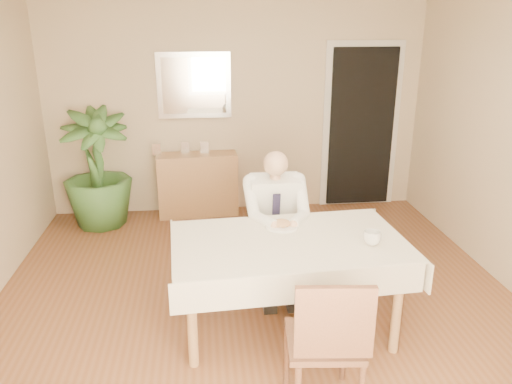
{
  "coord_description": "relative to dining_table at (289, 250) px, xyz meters",
  "views": [
    {
      "loc": [
        -0.42,
        -3.47,
        2.29
      ],
      "look_at": [
        0.0,
        0.35,
        0.95
      ],
      "focal_mm": 35.0,
      "sensor_mm": 36.0,
      "label": 1
    }
  ],
  "objects": [
    {
      "name": "seated_man",
      "position": [
        -0.0,
        0.59,
        0.02
      ],
      "size": [
        0.48,
        0.72,
        1.24
      ],
      "color": "white",
      "rests_on": "ground"
    },
    {
      "name": "photo_frame_right",
      "position": [
        -0.58,
        2.55,
        0.16
      ],
      "size": [
        0.1,
        0.02,
        0.14
      ],
      "primitive_type": "cube",
      "color": "silver",
      "rests_on": "sideboard"
    },
    {
      "name": "dining_table",
      "position": [
        0.0,
        0.0,
        0.0
      ],
      "size": [
        1.77,
        1.11,
        0.75
      ],
      "rotation": [
        0.0,
        0.0,
        0.06
      ],
      "color": "#9D7648",
      "rests_on": "ground"
    },
    {
      "name": "plate",
      "position": [
        -0.01,
        0.25,
        0.09
      ],
      "size": [
        0.26,
        0.26,
        0.02
      ],
      "primitive_type": "cylinder",
      "color": "white",
      "rests_on": "dining_table"
    },
    {
      "name": "food",
      "position": [
        -0.01,
        0.25,
        0.11
      ],
      "size": [
        0.14,
        0.14,
        0.06
      ],
      "primitive_type": "ellipsoid",
      "color": "#9C6E43",
      "rests_on": "dining_table"
    },
    {
      "name": "chair_near",
      "position": [
        0.08,
        -0.9,
        -0.14
      ],
      "size": [
        0.49,
        0.49,
        0.94
      ],
      "rotation": [
        0.0,
        0.0,
        -0.1
      ],
      "color": "#492C1D",
      "rests_on": "ground"
    },
    {
      "name": "chair_far",
      "position": [
        0.0,
        0.88,
        -0.14
      ],
      "size": [
        0.46,
        0.46,
        0.93
      ],
      "rotation": [
        0.0,
        0.0,
        -0.04
      ],
      "color": "#492C1D",
      "rests_on": "ground"
    },
    {
      "name": "potted_palm",
      "position": [
        -1.81,
        2.29,
        0.01
      ],
      "size": [
        0.91,
        0.91,
        1.36
      ],
      "primitive_type": "imported",
      "rotation": [
        0.0,
        0.0,
        0.21
      ],
      "color": "#2F5624",
      "rests_on": "ground"
    },
    {
      "name": "fork",
      "position": [
        -0.05,
        0.19,
        0.11
      ],
      "size": [
        0.01,
        0.13,
        0.01
      ],
      "primitive_type": "cylinder",
      "rotation": [
        1.57,
        0.0,
        0.0
      ],
      "color": "silver",
      "rests_on": "dining_table"
    },
    {
      "name": "photo_frame_center",
      "position": [
        -0.81,
        2.57,
        0.16
      ],
      "size": [
        0.1,
        0.02,
        0.14
      ],
      "primitive_type": "cube",
      "color": "silver",
      "rests_on": "sideboard"
    },
    {
      "name": "knife",
      "position": [
        0.03,
        0.19,
        0.11
      ],
      "size": [
        0.01,
        0.13,
        0.01
      ],
      "primitive_type": "cylinder",
      "rotation": [
        1.57,
        0.0,
        0.0
      ],
      "color": "silver",
      "rests_on": "dining_table"
    },
    {
      "name": "photo_frame_left",
      "position": [
        -1.14,
        2.5,
        0.16
      ],
      "size": [
        0.1,
        0.02,
        0.14
      ],
      "primitive_type": "cube",
      "color": "silver",
      "rests_on": "sideboard"
    },
    {
      "name": "mirror",
      "position": [
        -0.68,
        2.65,
        0.88
      ],
      "size": [
        0.86,
        0.04,
        0.76
      ],
      "color": "silver",
      "rests_on": "room"
    },
    {
      "name": "sideboard",
      "position": [
        -0.68,
        2.5,
        -0.29
      ],
      "size": [
        0.97,
        0.37,
        0.76
      ],
      "primitive_type": "cube",
      "rotation": [
        0.0,
        0.0,
        0.05
      ],
      "color": "#9D7648",
      "rests_on": "ground"
    },
    {
      "name": "window",
      "position": [
        -0.18,
        -2.29,
        0.78
      ],
      "size": [
        1.34,
        0.04,
        1.44
      ],
      "color": "beige",
      "rests_on": "room"
    },
    {
      "name": "doorway",
      "position": [
        1.37,
        2.64,
        0.33
      ],
      "size": [
        0.96,
        0.07,
        2.1
      ],
      "color": "beige",
      "rests_on": "ground"
    },
    {
      "name": "coffee_mug",
      "position": [
        0.58,
        -0.14,
        0.13
      ],
      "size": [
        0.14,
        0.14,
        0.1
      ],
      "primitive_type": "imported",
      "rotation": [
        0.0,
        0.0,
        -0.12
      ],
      "color": "white",
      "rests_on": "dining_table"
    },
    {
      "name": "room",
      "position": [
        -0.18,
        0.18,
        0.63
      ],
      "size": [
        5.0,
        5.02,
        2.6
      ],
      "color": "brown",
      "rests_on": "ground"
    }
  ]
}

